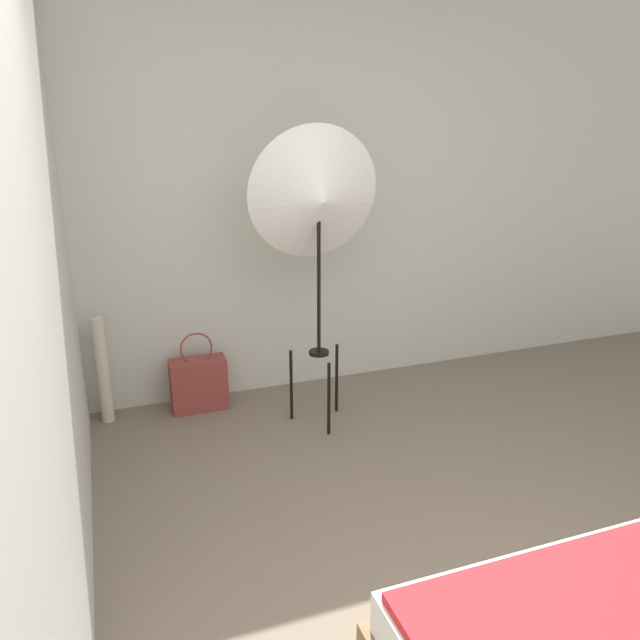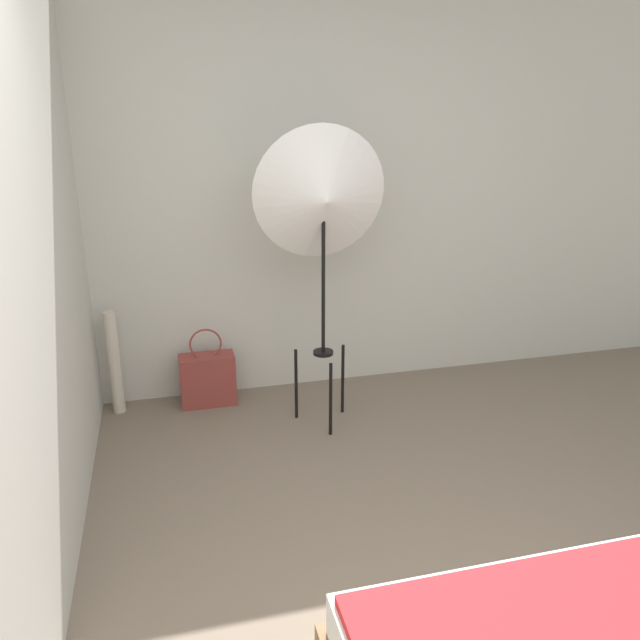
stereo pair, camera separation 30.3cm
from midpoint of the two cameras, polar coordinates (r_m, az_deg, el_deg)
name	(u,v)px [view 2 (the right image)]	position (r m, az deg, el deg)	size (l,w,h in m)	color
wall_back	(288,198)	(4.09, -0.82, 11.04)	(8.00, 0.05, 2.60)	beige
wall_side_left	(30,265)	(2.52, -21.95, 4.65)	(0.05, 8.00, 2.60)	beige
photo_umbrella	(323,199)	(3.51, 2.84, 10.94)	(0.77, 0.34, 1.78)	black
tote_bag	(208,379)	(4.13, -8.16, -5.38)	(0.35, 0.17, 0.52)	brown
paper_roll	(114,363)	(4.08, -16.29, -3.82)	(0.08, 0.08, 0.67)	beige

